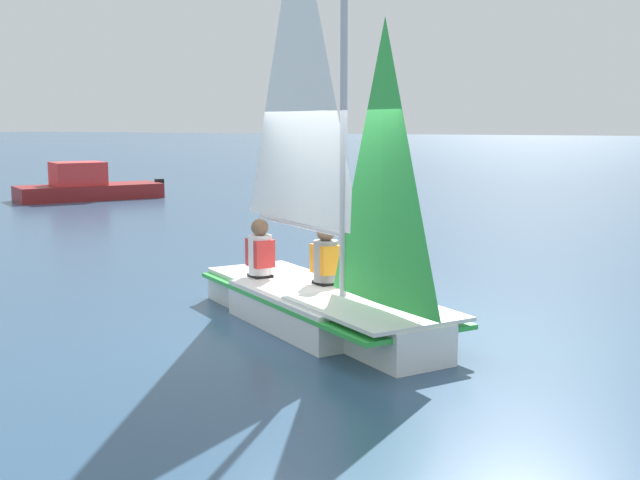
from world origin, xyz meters
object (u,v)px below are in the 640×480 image
at_px(sailor_helm, 326,267).
at_px(sailor_crew, 260,261).
at_px(motorboat_distant, 86,186).
at_px(sailboat_main, 319,265).

distance_m(sailor_helm, sailor_crew, 0.95).
height_order(sailor_helm, motorboat_distant, sailor_helm).
bearing_deg(sailboat_main, sailor_crew, -168.14).
bearing_deg(motorboat_distant, sailboat_main, 83.47).
xyz_separation_m(sailboat_main, motorboat_distant, (12.72, -11.14, -0.33)).
bearing_deg(sailor_helm, sailor_crew, -149.01).
bearing_deg(motorboat_distant, sailor_crew, 82.28).
relative_size(sailboat_main, sailor_crew, 4.35).
relative_size(sailboat_main, sailor_helm, 4.34).
xyz_separation_m(sailboat_main, sailor_crew, (1.02, -0.45, -0.11)).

